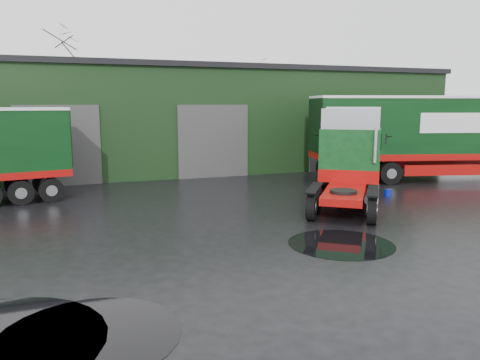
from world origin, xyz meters
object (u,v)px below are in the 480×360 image
Objects in this scene: tree_back_b at (246,107)px; tree_back_a at (60,95)px; lorry_right at (437,138)px; wash_bucket at (388,193)px; hero_tractor at (347,159)px; warehouse at (187,117)px.

tree_back_a is at bearing 180.00° from tree_back_b.
tree_back_b is (-2.91, 21.00, 1.50)m from lorry_right.
tree_back_b is at bearing -157.21° from lorry_right.
wash_bucket is 0.03× the size of tree_back_a.
lorry_right is at bearing 64.99° from hero_tractor.
hero_tractor is at bearing -80.84° from warehouse.
warehouse reaches higher than hero_tractor.
wash_bucket is (-5.23, -2.91, -2.10)m from lorry_right.
hero_tractor is 0.37× the size of lorry_right.
warehouse is 5.15× the size of hero_tractor.
tree_back_a reaches higher than wash_bucket.
wash_bucket is 27.93m from tree_back_a.
tree_back_a is 1.27× the size of tree_back_b.
lorry_right is (8.41, 4.50, 0.30)m from hero_tractor.
tree_back_b reaches higher than hero_tractor.
lorry_right is at bearing -45.23° from warehouse.
lorry_right is (10.91, -11.00, -0.91)m from warehouse.
lorry_right is 28.37m from tree_back_a.
tree_back_a is at bearing 119.78° from wash_bucket.
lorry_right is 2.28× the size of tree_back_b.
tree_back_a is (-18.91, 21.00, 2.50)m from lorry_right.
lorry_right is 21.25m from tree_back_b.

